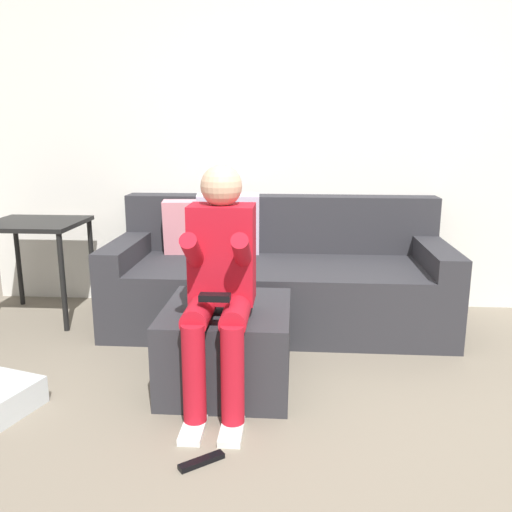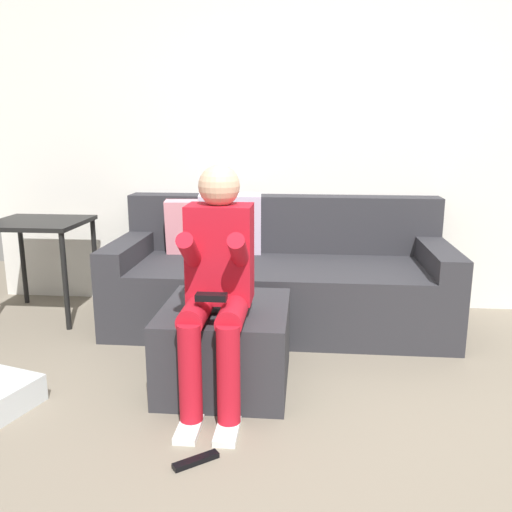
% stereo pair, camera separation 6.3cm
% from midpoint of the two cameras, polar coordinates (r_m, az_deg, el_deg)
% --- Properties ---
extents(ground_plane, '(6.34, 6.34, 0.00)m').
position_cam_midpoint_polar(ground_plane, '(2.33, 6.07, -21.36)').
color(ground_plane, slate).
extents(wall_back, '(4.88, 0.10, 2.44)m').
position_cam_midpoint_polar(wall_back, '(4.06, 6.22, 11.83)').
color(wall_back, silver).
rests_on(wall_back, ground_plane).
extents(couch_sectional, '(2.25, 0.95, 0.88)m').
position_cam_midpoint_polar(couch_sectional, '(3.74, 2.78, -2.37)').
color(couch_sectional, '#2D2D33').
rests_on(couch_sectional, ground_plane).
extents(ottoman, '(0.65, 0.71, 0.43)m').
position_cam_midpoint_polar(ottoman, '(2.88, -2.57, -9.37)').
color(ottoman, '#2D2D33').
rests_on(ottoman, ground_plane).
extents(person_seated, '(0.31, 0.63, 1.16)m').
position_cam_midpoint_polar(person_seated, '(2.56, -3.44, -2.06)').
color(person_seated, red).
rests_on(person_seated, ground_plane).
extents(side_table, '(0.63, 0.58, 0.70)m').
position_cam_midpoint_polar(side_table, '(4.07, -21.54, 2.14)').
color(side_table, black).
rests_on(side_table, ground_plane).
extents(remote_near_ottoman, '(0.18, 0.15, 0.02)m').
position_cam_midpoint_polar(remote_near_ottoman, '(2.35, -5.56, -20.74)').
color(remote_near_ottoman, black).
rests_on(remote_near_ottoman, ground_plane).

